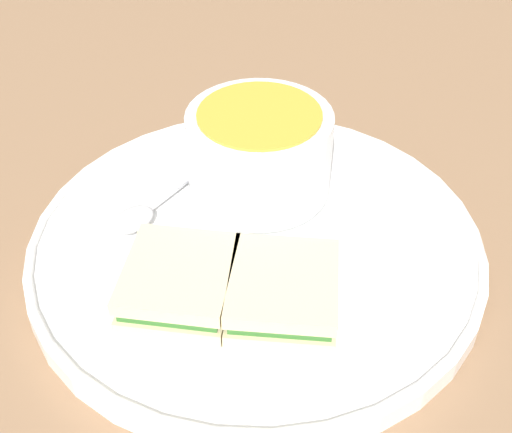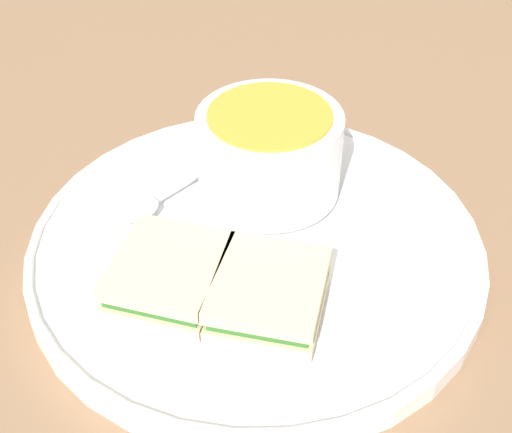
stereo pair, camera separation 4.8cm
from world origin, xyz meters
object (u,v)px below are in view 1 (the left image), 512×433
Objects in this scene: soup_bowl at (259,151)px; spoon at (144,209)px; sandwich_half_near at (179,282)px; sandwich_half_far at (283,292)px.

soup_bowl is 0.93× the size of spoon.
spoon is 0.09m from sandwich_half_near.
spoon is at bearing 30.02° from sandwich_half_near.
spoon is (-0.04, 0.08, -0.03)m from soup_bowl.
sandwich_half_near reaches higher than spoon.
sandwich_half_near is (-0.12, 0.03, -0.02)m from soup_bowl.
soup_bowl is 0.13m from sandwich_half_near.
spoon is 0.13m from sandwich_half_far.
sandwich_half_far reaches higher than spoon.
soup_bowl is at bearing 14.94° from sandwich_half_far.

